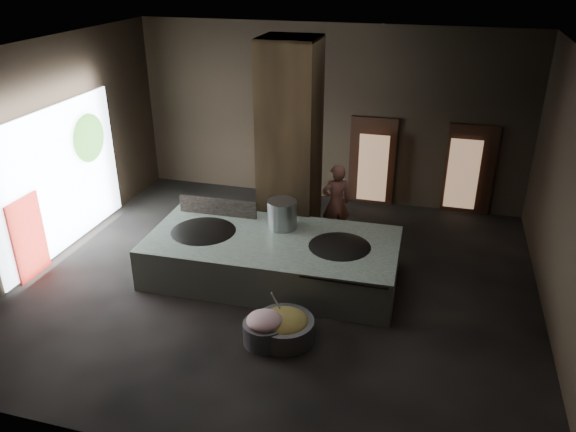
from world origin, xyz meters
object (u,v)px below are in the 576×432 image
(wok_left, at_px, (204,236))
(cook, at_px, (336,203))
(hearth_platform, at_px, (272,258))
(stock_pot, at_px, (282,215))
(meat_basin, at_px, (265,332))
(wok_right, at_px, (339,251))
(veg_basin, at_px, (284,329))

(wok_left, height_order, cook, cook)
(hearth_platform, xyz_separation_m, stock_pot, (0.05, 0.55, 0.70))
(wok_left, height_order, meat_basin, wok_left)
(wok_right, relative_size, meat_basin, 2.00)
(stock_pot, relative_size, cook, 0.36)
(veg_basin, bearing_deg, wok_left, 140.45)
(stock_pot, distance_m, meat_basin, 2.84)
(wok_left, height_order, stock_pot, stock_pot)
(hearth_platform, bearing_deg, wok_left, -179.49)
(hearth_platform, relative_size, wok_left, 3.17)
(stock_pot, bearing_deg, cook, 59.79)
(wok_left, bearing_deg, stock_pot, 21.80)
(hearth_platform, bearing_deg, veg_basin, -68.88)
(hearth_platform, bearing_deg, meat_basin, -78.03)
(veg_basin, bearing_deg, stock_pot, 106.81)
(wok_left, xyz_separation_m, wok_right, (2.80, 0.10, 0.00))
(wok_right, height_order, stock_pot, stock_pot)
(wok_right, distance_m, cook, 2.01)
(meat_basin, bearing_deg, wok_left, 133.68)
(hearth_platform, xyz_separation_m, wok_right, (1.35, 0.05, 0.32))
(wok_right, bearing_deg, hearth_platform, -177.88)
(meat_basin, bearing_deg, veg_basin, 33.52)
(cook, height_order, veg_basin, cook)
(hearth_platform, distance_m, wok_right, 1.39)
(wok_right, bearing_deg, veg_basin, -106.03)
(stock_pot, bearing_deg, meat_basin, -80.34)
(stock_pot, bearing_deg, veg_basin, -73.19)
(wok_right, distance_m, veg_basin, 2.10)
(stock_pot, relative_size, meat_basin, 0.89)
(veg_basin, bearing_deg, meat_basin, -146.48)
(wok_left, height_order, wok_right, wok_left)
(wok_left, height_order, veg_basin, wok_left)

